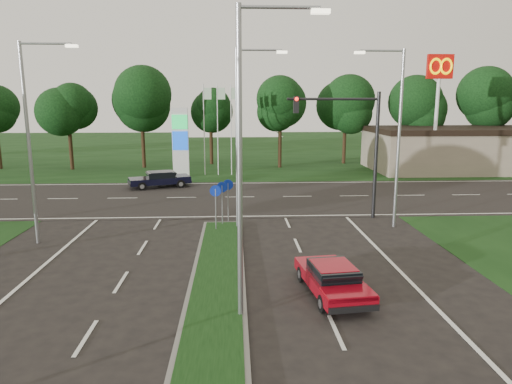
{
  "coord_description": "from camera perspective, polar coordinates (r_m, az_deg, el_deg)",
  "views": [
    {
      "loc": [
        0.65,
        -6.81,
        6.4
      ],
      "look_at": [
        1.68,
        14.6,
        2.2
      ],
      "focal_mm": 32.0,
      "sensor_mm": 36.0,
      "label": 1
    }
  ],
  "objects": [
    {
      "name": "verge_far",
      "position": [
        62.14,
        -3.34,
        5.15
      ],
      "size": [
        160.0,
        50.0,
        0.02
      ],
      "primitive_type": "cube",
      "color": "black",
      "rests_on": "ground"
    },
    {
      "name": "cross_road",
      "position": [
        31.47,
        -3.87,
        -0.67
      ],
      "size": [
        160.0,
        12.0,
        0.02
      ],
      "primitive_type": "cube",
      "color": "black",
      "rests_on": "ground"
    },
    {
      "name": "median_kerb",
      "position": [
        12.55,
        -5.66,
        -19.31
      ],
      "size": [
        2.0,
        26.0,
        0.12
      ],
      "primitive_type": "cube",
      "color": "slate",
      "rests_on": "ground"
    },
    {
      "name": "commercial_building",
      "position": [
        48.04,
        23.75,
        4.89
      ],
      "size": [
        16.0,
        9.0,
        4.0
      ],
      "primitive_type": "cube",
      "color": "gray",
      "rests_on": "ground"
    },
    {
      "name": "streetlight_median_near",
      "position": [
        12.88,
        -1.18,
        5.2
      ],
      "size": [
        2.53,
        0.22,
        9.0
      ],
      "color": "gray",
      "rests_on": "ground"
    },
    {
      "name": "streetlight_median_far",
      "position": [
        22.85,
        -1.88,
        7.77
      ],
      "size": [
        2.53,
        0.22,
        9.0
      ],
      "color": "gray",
      "rests_on": "ground"
    },
    {
      "name": "streetlight_left_far",
      "position": [
        22.69,
        -26.16,
        6.63
      ],
      "size": [
        2.53,
        0.22,
        9.0
      ],
      "color": "gray",
      "rests_on": "ground"
    },
    {
      "name": "streetlight_right_far",
      "position": [
        24.26,
        17.04,
        7.48
      ],
      "size": [
        2.53,
        0.22,
        9.0
      ],
      "rotation": [
        0.0,
        0.0,
        3.14
      ],
      "color": "gray",
      "rests_on": "ground"
    },
    {
      "name": "traffic_signal",
      "position": [
        25.71,
        12.09,
        6.95
      ],
      "size": [
        5.1,
        0.42,
        7.0
      ],
      "color": "black",
      "rests_on": "ground"
    },
    {
      "name": "median_signs",
      "position": [
        23.69,
        -4.26,
        -0.36
      ],
      "size": [
        1.16,
        1.76,
        2.38
      ],
      "color": "gray",
      "rests_on": "ground"
    },
    {
      "name": "gas_pylon",
      "position": [
        40.23,
        -9.12,
        6.38
      ],
      "size": [
        5.8,
        1.26,
        8.0
      ],
      "color": "silver",
      "rests_on": "ground"
    },
    {
      "name": "mcdonalds_sign",
      "position": [
        42.51,
        21.88,
        12.45
      ],
      "size": [
        2.2,
        0.47,
        10.4
      ],
      "color": "silver",
      "rests_on": "ground"
    },
    {
      "name": "treeline_far",
      "position": [
        46.75,
        -3.49,
        11.59
      ],
      "size": [
        6.0,
        6.0,
        9.9
      ],
      "color": "black",
      "rests_on": "ground"
    },
    {
      "name": "red_sedan",
      "position": [
        15.88,
        9.52,
        -10.57
      ],
      "size": [
        2.07,
        4.1,
        1.08
      ],
      "rotation": [
        0.0,
        0.0,
        0.12
      ],
      "color": "maroon",
      "rests_on": "ground"
    },
    {
      "name": "navy_sedan",
      "position": [
        35.75,
        -11.93,
        1.62
      ],
      "size": [
        4.87,
        3.19,
        1.24
      ],
      "rotation": [
        0.0,
        0.0,
        1.9
      ],
      "color": "black",
      "rests_on": "ground"
    }
  ]
}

